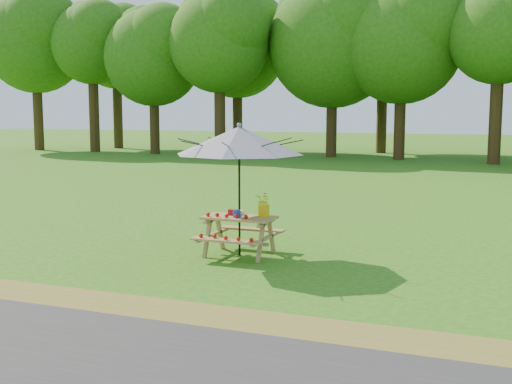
% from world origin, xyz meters
% --- Properties ---
extents(ground, '(120.00, 120.00, 0.00)m').
position_xyz_m(ground, '(0.00, 0.00, 0.00)').
color(ground, '#276914').
rests_on(ground, ground).
extents(drygrass_strip, '(120.00, 1.20, 0.01)m').
position_xyz_m(drygrass_strip, '(0.00, -2.80, 0.00)').
color(drygrass_strip, olive).
rests_on(drygrass_strip, ground).
extents(picnic_table, '(1.20, 1.32, 0.67)m').
position_xyz_m(picnic_table, '(-1.58, 0.50, 0.33)').
color(picnic_table, '#A27C49').
rests_on(picnic_table, ground).
extents(patio_umbrella, '(2.48, 2.48, 2.25)m').
position_xyz_m(patio_umbrella, '(-1.58, 0.50, 1.95)').
color(patio_umbrella, black).
rests_on(patio_umbrella, ground).
extents(produce_bins, '(0.29, 0.45, 0.13)m').
position_xyz_m(produce_bins, '(-1.65, 0.53, 0.72)').
color(produce_bins, '#B70F0E').
rests_on(produce_bins, picnic_table).
extents(tomatoes_row, '(0.77, 0.13, 0.07)m').
position_xyz_m(tomatoes_row, '(-1.73, 0.32, 0.71)').
color(tomatoes_row, red).
rests_on(tomatoes_row, picnic_table).
extents(flower_bucket, '(0.30, 0.28, 0.43)m').
position_xyz_m(flower_bucket, '(-1.19, 0.64, 0.90)').
color(flower_bucket, yellow).
rests_on(flower_bucket, picnic_table).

